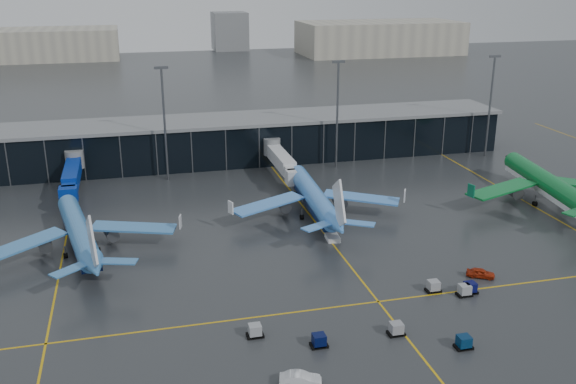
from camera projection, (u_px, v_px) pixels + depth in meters
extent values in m
plane|color=#282B2D|center=(285.00, 265.00, 103.00)|extent=(600.00, 600.00, 0.00)
cube|color=black|center=(225.00, 141.00, 158.22)|extent=(140.00, 16.00, 10.00)
cube|color=slate|center=(224.00, 120.00, 156.50)|extent=(142.00, 17.00, 0.80)
cylinder|color=#595B60|center=(75.00, 159.00, 142.28)|extent=(4.00, 4.00, 4.00)
cube|color=navy|center=(71.00, 181.00, 130.16)|extent=(3.00, 24.00, 3.00)
cylinder|color=#595B60|center=(70.00, 208.00, 124.29)|extent=(1.00, 1.00, 2.60)
cylinder|color=#595B60|center=(272.00, 147.00, 152.67)|extent=(4.00, 4.00, 4.00)
cube|color=silver|center=(286.00, 165.00, 140.56)|extent=(3.00, 24.00, 3.00)
cylinder|color=#595B60|center=(294.00, 190.00, 134.69)|extent=(1.00, 1.00, 2.60)
cylinder|color=#595B60|center=(165.00, 126.00, 141.32)|extent=(0.50, 0.50, 25.00)
cube|color=#595B60|center=(161.00, 68.00, 137.19)|extent=(3.00, 0.40, 0.60)
cylinder|color=#595B60|center=(337.00, 116.00, 150.56)|extent=(0.50, 0.50, 25.00)
cube|color=#595B60|center=(339.00, 62.00, 146.43)|extent=(3.00, 0.40, 0.60)
cylinder|color=#595B60|center=(490.00, 108.00, 159.80)|extent=(0.50, 0.50, 25.00)
cube|color=#595B60|center=(495.00, 56.00, 155.67)|extent=(3.00, 0.40, 0.60)
cube|color=#B2AD99|center=(380.00, 38.00, 366.21)|extent=(90.00, 42.00, 18.00)
cube|color=#B2AD99|center=(51.00, 44.00, 343.30)|extent=(70.00, 38.00, 16.00)
cube|color=#B2AD99|center=(230.00, 31.00, 383.76)|extent=(20.00, 20.00, 22.00)
cube|color=gold|center=(66.00, 238.00, 113.25)|extent=(0.30, 120.00, 0.02)
cube|color=gold|center=(311.00, 216.00, 123.64)|extent=(0.30, 120.00, 0.02)
cube|color=gold|center=(517.00, 197.00, 134.04)|extent=(0.30, 120.00, 0.02)
cube|color=gold|center=(378.00, 302.00, 91.55)|extent=(220.00, 0.30, 0.02)
cube|color=black|center=(433.00, 290.00, 94.44)|extent=(2.20, 1.50, 0.36)
cube|color=gray|center=(433.00, 286.00, 94.19)|extent=(1.60, 1.50, 1.50)
cube|color=black|center=(470.00, 292.00, 93.97)|extent=(2.20, 1.50, 0.36)
cube|color=#050741|center=(470.00, 287.00, 93.72)|extent=(1.60, 1.50, 1.50)
cube|color=black|center=(464.00, 294.00, 93.23)|extent=(2.20, 1.50, 0.36)
cube|color=gray|center=(465.00, 290.00, 92.98)|extent=(1.60, 1.50, 1.50)
cube|color=black|center=(319.00, 345.00, 80.54)|extent=(2.20, 1.50, 0.36)
cube|color=#040C38|center=(319.00, 340.00, 80.29)|extent=(1.60, 1.50, 1.50)
cube|color=black|center=(396.00, 333.00, 83.18)|extent=(2.20, 1.50, 0.36)
cube|color=gray|center=(396.00, 328.00, 82.93)|extent=(1.60, 1.50, 1.50)
cube|color=black|center=(255.00, 335.00, 82.75)|extent=(2.20, 1.50, 0.36)
cube|color=gray|center=(255.00, 330.00, 82.50)|extent=(1.60, 1.50, 1.50)
cube|color=black|center=(463.00, 347.00, 80.19)|extent=(2.20, 1.50, 0.36)
cube|color=#052345|center=(464.00, 341.00, 79.94)|extent=(1.60, 1.50, 1.50)
cube|color=silver|center=(333.00, 238.00, 112.54)|extent=(2.44, 3.36, 0.80)
cube|color=silver|center=(333.00, 228.00, 111.92)|extent=(1.82, 2.95, 2.29)
imported|color=#A6270C|center=(481.00, 273.00, 98.64)|extent=(4.55, 3.60, 1.45)
imported|color=silver|center=(300.00, 379.00, 72.81)|extent=(5.08, 2.88, 1.59)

